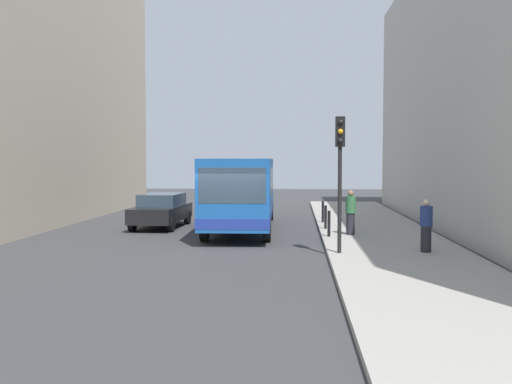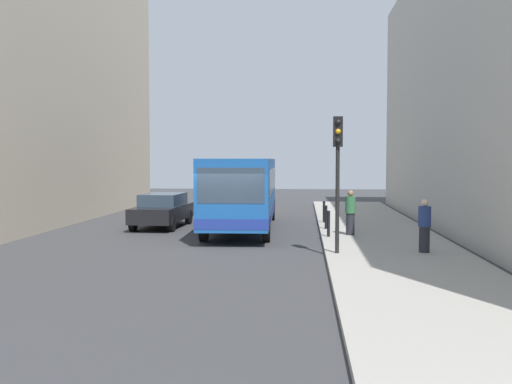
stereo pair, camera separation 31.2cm
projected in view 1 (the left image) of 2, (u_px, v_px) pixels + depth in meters
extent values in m
plane|color=#38383A|center=(231.00, 246.00, 20.46)|extent=(80.00, 80.00, 0.00)
cube|color=#9E9991|center=(390.00, 245.00, 20.10)|extent=(4.40, 40.00, 0.15)
cube|color=#19519E|center=(242.00, 188.00, 25.33)|extent=(2.81, 11.07, 2.50)
cube|color=navy|center=(242.00, 211.00, 25.38)|extent=(2.83, 11.09, 0.36)
cube|color=#2D3D4C|center=(232.00, 186.00, 19.84)|extent=(2.26, 0.12, 1.20)
cube|color=#2D3D4C|center=(243.00, 180.00, 25.81)|extent=(2.78, 9.47, 1.00)
cylinder|color=black|center=(267.00, 228.00, 21.46)|extent=(0.31, 1.01, 1.00)
cylinder|color=black|center=(205.00, 228.00, 21.55)|extent=(0.31, 1.01, 1.00)
cylinder|color=black|center=(270.00, 210.00, 29.24)|extent=(0.31, 1.01, 1.00)
cylinder|color=black|center=(224.00, 210.00, 29.33)|extent=(0.31, 1.01, 1.00)
cube|color=black|center=(161.00, 213.00, 25.99)|extent=(1.98, 4.47, 0.64)
cube|color=#2D3D4C|center=(162.00, 199.00, 26.11)|extent=(1.70, 2.53, 0.52)
cylinder|color=black|center=(171.00, 224.00, 24.43)|extent=(0.25, 0.65, 0.64)
cylinder|color=black|center=(132.00, 224.00, 24.61)|extent=(0.25, 0.65, 0.64)
cylinder|color=black|center=(187.00, 217.00, 27.41)|extent=(0.25, 0.65, 0.64)
cylinder|color=black|center=(153.00, 217.00, 27.58)|extent=(0.25, 0.65, 0.64)
cylinder|color=black|center=(340.00, 200.00, 17.92)|extent=(0.12, 0.12, 3.20)
cube|color=black|center=(340.00, 132.00, 17.80)|extent=(0.28, 0.24, 0.90)
sphere|color=black|center=(341.00, 122.00, 17.66)|extent=(0.16, 0.16, 0.16)
sphere|color=orange|center=(340.00, 132.00, 17.68)|extent=(0.16, 0.16, 0.16)
sphere|color=black|center=(340.00, 141.00, 17.69)|extent=(0.16, 0.16, 0.16)
cylinder|color=black|center=(329.00, 224.00, 21.83)|extent=(0.11, 0.11, 0.95)
cylinder|color=black|center=(326.00, 217.00, 24.31)|extent=(0.11, 0.11, 0.95)
cylinder|color=black|center=(323.00, 212.00, 26.80)|extent=(0.11, 0.11, 0.95)
cylinder|color=#26262D|center=(426.00, 239.00, 18.16)|extent=(0.32, 0.32, 0.79)
cylinder|color=navy|center=(426.00, 216.00, 18.13)|extent=(0.38, 0.38, 0.61)
sphere|color=beige|center=(427.00, 203.00, 18.10)|extent=(0.22, 0.22, 0.22)
cylinder|color=#26262D|center=(350.00, 224.00, 22.35)|extent=(0.32, 0.32, 0.82)
cylinder|color=#336B3F|center=(351.00, 205.00, 22.31)|extent=(0.38, 0.38, 0.63)
sphere|color=#8C6647|center=(351.00, 193.00, 22.29)|extent=(0.22, 0.22, 0.22)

